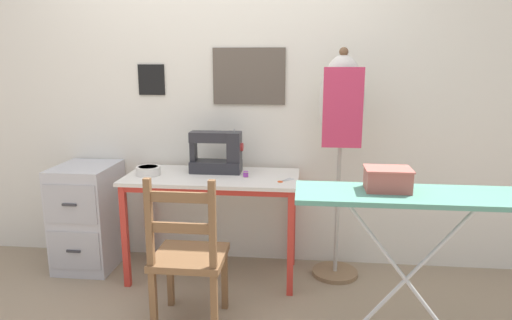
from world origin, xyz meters
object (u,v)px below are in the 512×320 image
Objects in this scene: sewing_machine at (219,153)px; thread_spool_near_machine at (246,174)px; fabric_bowl at (148,170)px; storage_box at (388,179)px; dress_form at (341,116)px; wooden_chair at (188,257)px; filing_cabinet at (88,216)px; scissors at (283,181)px; ironing_board at (412,203)px.

sewing_machine is 0.26m from thread_spool_near_machine.
storage_box is at bearing -26.30° from fabric_bowl.
dress_form is (0.83, -0.00, 0.27)m from sewing_machine.
wooden_chair is 1.16m from filing_cabinet.
scissors is at bearing -152.78° from dress_form.
fabric_bowl is 0.18× the size of wooden_chair.
scissors is at bearing -6.58° from filing_cabinet.
sewing_machine is 0.85m from wooden_chair.
wooden_chair is 0.57× the size of dress_form.
scissors is 2.68× the size of thread_spool_near_machine.
fabric_bowl is 1.64m from storage_box.
wooden_chair is at bearing -93.63° from sewing_machine.
sewing_machine is 1.31m from storage_box.
scissors is 0.13× the size of wooden_chair.
filing_cabinet is at bearing 173.42° from scissors.
thread_spool_near_machine is 0.03× the size of dress_form.
ironing_board is 5.01× the size of storage_box.
storage_box is (0.54, -0.65, 0.20)m from scissors.
filing_cabinet is at bearing -178.30° from sewing_machine.
thread_spool_near_machine reaches higher than scissors.
wooden_chair is at bearing -36.64° from filing_cabinet.
sewing_machine is 8.27× the size of thread_spool_near_machine.
filing_cabinet is at bearing 169.14° from fabric_bowl.
filing_cabinet is 0.48× the size of dress_form.
dress_form is (0.37, 0.19, 0.40)m from scissors.
filing_cabinet is (-0.51, 0.10, -0.38)m from fabric_bowl.
wooden_chair is at bearing -54.65° from fabric_bowl.
ironing_board reaches higher than scissors.
fabric_bowl is 0.64m from filing_cabinet.
wooden_chair is at bearing -133.81° from scissors.
storage_box is at bearing -7.10° from wooden_chair.
sewing_machine is at bearing 141.38° from ironing_board.
fabric_bowl is at bearing -174.62° from dress_form.
filing_cabinet is (-0.93, 0.69, -0.04)m from wooden_chair.
thread_spool_near_machine is 0.05× the size of wooden_chair.
storage_box reaches higher than wooden_chair.
thread_spool_near_machine is 0.04× the size of ironing_board.
fabric_bowl reaches higher than filing_cabinet.
sewing_machine is 0.51m from scissors.
sewing_machine is 0.41× the size of wooden_chair.
filing_cabinet is at bearing 143.36° from wooden_chair.
wooden_chair reaches higher than fabric_bowl.
sewing_machine is 1.42m from ironing_board.
ironing_board is at bearing -25.74° from fabric_bowl.
sewing_machine reaches higher than scissors.
wooden_chair is (-0.05, -0.72, -0.45)m from sewing_machine.
ironing_board is (0.65, -0.69, 0.09)m from scissors.
filing_cabinet is (-1.18, 0.09, -0.37)m from thread_spool_near_machine.
wooden_chair is at bearing 172.90° from storage_box.
dress_form is 0.97m from ironing_board.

